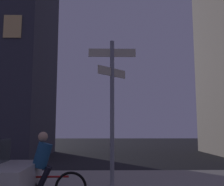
# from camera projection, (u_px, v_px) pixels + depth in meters

# --- Properties ---
(sidewalk_kerb) EXTENTS (40.00, 2.87, 0.14)m
(sidewalk_kerb) POSITION_uv_depth(u_px,v_px,m) (137.00, 180.00, 8.24)
(sidewalk_kerb) COLOR gray
(sidewalk_kerb) RESTS_ON ground_plane
(signpost) EXTENTS (1.37, 0.80, 4.07)m
(signpost) POSITION_uv_depth(u_px,v_px,m) (112.00, 99.00, 7.43)
(signpost) COLOR gray
(signpost) RESTS_ON sidewalk_kerb
(cyclist) EXTENTS (1.82, 0.35, 1.61)m
(cyclist) POSITION_uv_depth(u_px,v_px,m) (44.00, 171.00, 5.87)
(cyclist) COLOR black
(cyclist) RESTS_ON ground_plane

